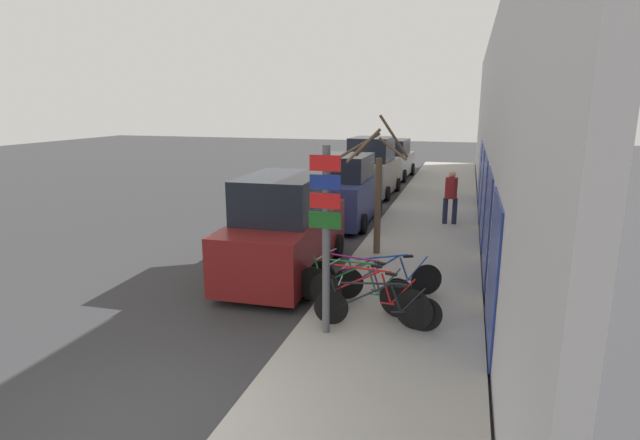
{
  "coord_description": "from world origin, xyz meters",
  "views": [
    {
      "loc": [
        3.72,
        -4.61,
        3.98
      ],
      "look_at": [
        0.76,
        5.39,
        1.55
      ],
      "focal_mm": 28.0,
      "sensor_mm": 36.0,
      "label": 1
    }
  ],
  "objects": [
    {
      "name": "ground_plane",
      "position": [
        0.0,
        11.2,
        0.0
      ],
      "size": [
        80.0,
        80.0,
        0.0
      ],
      "primitive_type": "plane",
      "color": "#333335"
    },
    {
      "name": "sidewalk_curb",
      "position": [
        2.6,
        14.0,
        0.07
      ],
      "size": [
        3.2,
        32.0,
        0.15
      ],
      "color": "#9E9B93",
      "rests_on": "ground"
    },
    {
      "name": "building_facade",
      "position": [
        4.35,
        13.92,
        3.21
      ],
      "size": [
        0.23,
        32.0,
        6.5
      ],
      "color": "#BCBCC1",
      "rests_on": "ground"
    },
    {
      "name": "signpost",
      "position": [
        1.56,
        3.02,
        1.89
      ],
      "size": [
        0.55,
        0.15,
        3.2
      ],
      "color": "#595B60",
      "rests_on": "sidewalk_curb"
    },
    {
      "name": "bicycle_0",
      "position": [
        2.37,
        3.45,
        0.52
      ],
      "size": [
        2.23,
        0.44,
        0.85
      ],
      "rotation": [
        0.0,
        0.0,
        1.68
      ],
      "color": "black",
      "rests_on": "sidewalk_curb"
    },
    {
      "name": "bicycle_1",
      "position": [
        2.14,
        3.79,
        0.57
      ],
      "size": [
        2.4,
        0.7,
        0.98
      ],
      "rotation": [
        0.0,
        0.0,
        1.33
      ],
      "color": "black",
      "rests_on": "sidewalk_curb"
    },
    {
      "name": "bicycle_2",
      "position": [
        1.82,
        4.13,
        0.56
      ],
      "size": [
        2.4,
        0.56,
        0.98
      ],
      "rotation": [
        0.0,
        0.0,
        1.4
      ],
      "color": "black",
      "rests_on": "sidewalk_curb"
    },
    {
      "name": "bicycle_3",
      "position": [
        1.85,
        4.41,
        0.56
      ],
      "size": [
        2.32,
        0.87,
        0.97
      ],
      "rotation": [
        0.0,
        0.0,
        1.23
      ],
      "color": "black",
      "rests_on": "sidewalk_curb"
    },
    {
      "name": "bicycle_4",
      "position": [
        2.32,
        4.94,
        0.53
      ],
      "size": [
        2.1,
        0.98,
        0.89
      ],
      "rotation": [
        0.0,
        0.0,
        2.0
      ],
      "color": "black",
      "rests_on": "sidewalk_curb"
    },
    {
      "name": "parked_car_0",
      "position": [
        -0.3,
        6.07,
        1.08
      ],
      "size": [
        2.22,
        4.86,
        2.4
      ],
      "rotation": [
        0.0,
        0.0,
        0.04
      ],
      "color": "maroon",
      "rests_on": "ground"
    },
    {
      "name": "parked_car_1",
      "position": [
        -0.19,
        11.69,
        1.06
      ],
      "size": [
        1.98,
        4.37,
        2.33
      ],
      "rotation": [
        0.0,
        0.0,
        -0.0
      ],
      "color": "navy",
      "rests_on": "ground"
    },
    {
      "name": "parked_car_2",
      "position": [
        -0.33,
        17.22,
        1.15
      ],
      "size": [
        2.2,
        4.19,
        2.57
      ],
      "rotation": [
        0.0,
        0.0,
        -0.04
      ],
      "color": "gray",
      "rests_on": "ground"
    },
    {
      "name": "parked_car_3",
      "position": [
        -0.3,
        22.78,
        0.97
      ],
      "size": [
        2.24,
        4.81,
        2.11
      ],
      "rotation": [
        0.0,
        0.0,
        -0.04
      ],
      "color": "#B2B7BC",
      "rests_on": "ground"
    },
    {
      "name": "pedestrian_near",
      "position": [
        3.28,
        11.87,
        1.16
      ],
      "size": [
        0.46,
        0.39,
        1.75
      ],
      "rotation": [
        0.0,
        0.0,
        3.3
      ],
      "color": "#1E2338",
      "rests_on": "sidewalk_curb"
    },
    {
      "name": "street_tree",
      "position": [
        1.54,
        7.88,
        1.85
      ],
      "size": [
        1.74,
        1.72,
        3.58
      ],
      "color": "brown",
      "rests_on": "sidewalk_curb"
    }
  ]
}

